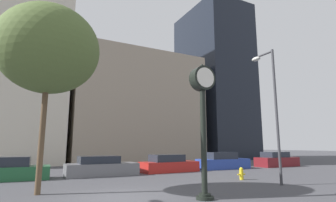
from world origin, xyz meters
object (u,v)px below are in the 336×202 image
object	(u,v)px
car_green	(11,170)
street_clock	(203,106)
car_blue	(223,162)
car_maroon	(277,160)
car_grey	(101,167)
bare_tree	(49,50)
fire_hydrant_near	(241,173)
street_lamp_right	(270,95)
car_red	(169,165)

from	to	relation	value
car_green	street_clock	bearing A→B (deg)	-52.16
car_blue	car_maroon	distance (m)	6.37
car_grey	bare_tree	distance (m)	9.03
fire_hydrant_near	street_lamp_right	xyz separation A→B (m)	(0.27, -2.28, 4.40)
car_red	street_lamp_right	distance (m)	9.65
car_green	car_maroon	distance (m)	22.37
car_red	fire_hydrant_near	bearing A→B (deg)	-77.75
car_grey	fire_hydrant_near	world-z (taller)	car_grey
street_clock	car_grey	xyz separation A→B (m)	(-1.65, 9.71, -3.00)
car_red	bare_tree	size ratio (longest dim) A/B	0.55
street_clock	fire_hydrant_near	xyz separation A→B (m)	(5.34, 3.78, -3.20)
street_clock	fire_hydrant_near	bearing A→B (deg)	35.29
fire_hydrant_near	bare_tree	size ratio (longest dim) A/B	0.09
car_red	street_lamp_right	size ratio (longest dim) A/B	0.63
car_green	street_lamp_right	bearing A→B (deg)	-30.91
street_clock	car_maroon	xyz separation A→B (m)	(15.45, 9.79, -2.96)
street_clock	car_grey	bearing A→B (deg)	99.62
car_maroon	car_grey	bearing A→B (deg)	179.73
street_clock	car_blue	size ratio (longest dim) A/B	1.12
car_green	car_blue	world-z (taller)	car_blue
car_red	bare_tree	distance (m)	12.42
car_green	street_lamp_right	size ratio (longest dim) A/B	0.57
car_maroon	fire_hydrant_near	xyz separation A→B (m)	(-10.11, -6.01, -0.23)
car_green	car_red	world-z (taller)	car_green
car_grey	fire_hydrant_near	xyz separation A→B (m)	(6.99, -5.93, -0.19)
car_red	street_lamp_right	xyz separation A→B (m)	(1.97, -8.46, 4.21)
car_maroon	street_clock	bearing A→B (deg)	-148.18
car_green	car_blue	size ratio (longest dim) A/B	0.88
bare_tree	car_maroon	bearing A→B (deg)	15.43
car_red	car_blue	size ratio (longest dim) A/B	0.97
car_blue	street_lamp_right	bearing A→B (deg)	-110.76
bare_tree	car_blue	bearing A→B (deg)	22.78
street_clock	car_green	world-z (taller)	street_clock
car_blue	bare_tree	xyz separation A→B (m)	(-14.71, -6.18, 5.69)
car_green	car_red	xyz separation A→B (m)	(10.56, 0.12, -0.01)
car_green	bare_tree	xyz separation A→B (m)	(1.31, -5.86, 5.73)
car_maroon	car_blue	bearing A→B (deg)	176.19
fire_hydrant_near	street_lamp_right	bearing A→B (deg)	-83.23
car_blue	car_maroon	bearing A→B (deg)	-2.08
car_green	car_grey	xyz separation A→B (m)	(5.27, -0.13, -0.01)
car_green	car_grey	size ratio (longest dim) A/B	0.88
car_red	car_blue	distance (m)	5.46
car_grey	street_clock	bearing A→B (deg)	-80.09
car_maroon	street_lamp_right	xyz separation A→B (m)	(-9.84, -8.29, 4.17)
car_red	car_maroon	distance (m)	11.81
car_grey	fire_hydrant_near	bearing A→B (deg)	-40.05
fire_hydrant_near	street_lamp_right	distance (m)	4.96
car_maroon	fire_hydrant_near	world-z (taller)	car_maroon
street_clock	fire_hydrant_near	distance (m)	7.28
street_clock	car_green	distance (m)	12.40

